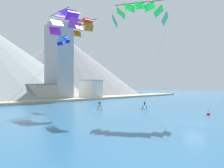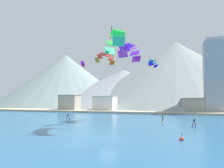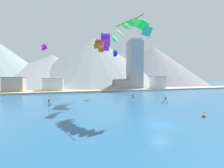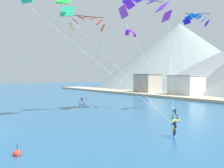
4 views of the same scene
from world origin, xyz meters
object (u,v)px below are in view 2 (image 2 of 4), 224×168
at_px(kitesurfer_near_trail, 163,120).
at_px(race_marker_buoy, 182,139).
at_px(parafoil_kite_distant_high_outer, 153,63).
at_px(parafoil_kite_mid_center, 115,40).
at_px(kitesurfer_mid_center, 193,125).
at_px(parafoil_kite_near_trail, 130,51).
at_px(parafoil_kite_near_lead, 105,58).
at_px(parafoil_kite_distant_low_drift, 83,63).
at_px(kitesurfer_near_lead, 67,118).

distance_m(kitesurfer_near_trail, race_marker_buoy, 21.40).
bearing_deg(kitesurfer_near_trail, parafoil_kite_distant_high_outer, 111.37).
distance_m(kitesurfer_near_trail, parafoil_kite_mid_center, 22.28).
relative_size(kitesurfer_mid_center, parafoil_kite_near_trail, 0.10).
relative_size(parafoil_kite_near_lead, race_marker_buoy, 13.51).
xyz_separation_m(parafoil_kite_near_lead, parafoil_kite_mid_center, (4.44, -7.43, 1.71)).
distance_m(parafoil_kite_mid_center, parafoil_kite_distant_high_outer, 22.77).
distance_m(parafoil_kite_near_trail, parafoil_kite_mid_center, 16.23).
xyz_separation_m(kitesurfer_near_trail, parafoil_kite_near_trail, (-7.95, 1.58, 16.78)).
relative_size(kitesurfer_mid_center, parafoil_kite_mid_center, 0.11).
relative_size(parafoil_kite_near_trail, race_marker_buoy, 17.00).
bearing_deg(race_marker_buoy, parafoil_kite_distant_high_outer, 103.53).
bearing_deg(parafoil_kite_distant_low_drift, parafoil_kite_mid_center, -55.02).
relative_size(parafoil_kite_mid_center, parafoil_kite_distant_high_outer, 3.61).
distance_m(kitesurfer_near_lead, kitesurfer_mid_center, 29.49).
relative_size(parafoil_kite_mid_center, parafoil_kite_distant_low_drift, 4.22).
relative_size(kitesurfer_near_trail, parafoil_kite_near_trail, 0.10).
bearing_deg(parafoil_kite_distant_high_outer, kitesurfer_near_trail, -68.63).
distance_m(kitesurfer_mid_center, parafoil_kite_mid_center, 21.59).
xyz_separation_m(kitesurfer_near_lead, parafoil_kite_near_trail, (15.06, 4.15, 16.76)).
relative_size(parafoil_kite_distant_high_outer, parafoil_kite_distant_low_drift, 1.17).
relative_size(kitesurfer_near_trail, parafoil_kite_distant_high_outer, 0.40).
bearing_deg(kitesurfer_near_trail, parafoil_kite_near_lead, -148.15).
relative_size(kitesurfer_near_trail, parafoil_kite_distant_low_drift, 0.46).
relative_size(kitesurfer_near_lead, race_marker_buoy, 1.71).
distance_m(parafoil_kite_near_trail, parafoil_kite_distant_low_drift, 20.85).
bearing_deg(parafoil_kite_near_trail, kitesurfer_near_lead, -164.59).
distance_m(kitesurfer_near_lead, parafoil_kite_distant_low_drift, 22.11).
xyz_separation_m(parafoil_kite_near_trail, race_marker_buoy, (11.83, -22.63, -17.12)).
bearing_deg(kitesurfer_near_trail, kitesurfer_near_lead, -173.63).
relative_size(parafoil_kite_near_trail, parafoil_kite_mid_center, 1.07).
height_order(kitesurfer_near_lead, kitesurfer_near_trail, kitesurfer_near_lead).
relative_size(kitesurfer_near_lead, kitesurfer_mid_center, 1.01).
distance_m(parafoil_kite_mid_center, race_marker_buoy, 20.18).
relative_size(kitesurfer_near_lead, parafoil_kite_near_trail, 0.10).
relative_size(kitesurfer_near_lead, parafoil_kite_distant_low_drift, 0.46).
bearing_deg(parafoil_kite_distant_low_drift, kitesurfer_near_lead, -79.26).
bearing_deg(parafoil_kite_distant_high_outer, kitesurfer_mid_center, -58.21).
bearing_deg(parafoil_kite_distant_high_outer, parafoil_kite_near_trail, -127.88).
height_order(parafoil_kite_distant_low_drift, race_marker_buoy, parafoil_kite_distant_low_drift).
bearing_deg(parafoil_kite_near_lead, kitesurfer_near_trail, 31.85).
xyz_separation_m(kitesurfer_near_lead, race_marker_buoy, (26.89, -18.48, -0.36)).
distance_m(kitesurfer_near_lead, parafoil_kite_distant_high_outer, 26.74).
bearing_deg(kitesurfer_mid_center, race_marker_buoy, -99.16).
bearing_deg(kitesurfer_mid_center, parafoil_kite_distant_low_drift, 148.86).
bearing_deg(parafoil_kite_near_lead, parafoil_kite_mid_center, -59.12).
height_order(kitesurfer_near_trail, parafoil_kite_distant_high_outer, parafoil_kite_distant_high_outer).
xyz_separation_m(kitesurfer_near_trail, kitesurfer_mid_center, (6.15, -7.02, -0.01)).
relative_size(kitesurfer_mid_center, parafoil_kite_near_lead, 0.12).
bearing_deg(parafoil_kite_distant_low_drift, parafoil_kite_near_lead, -53.55).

